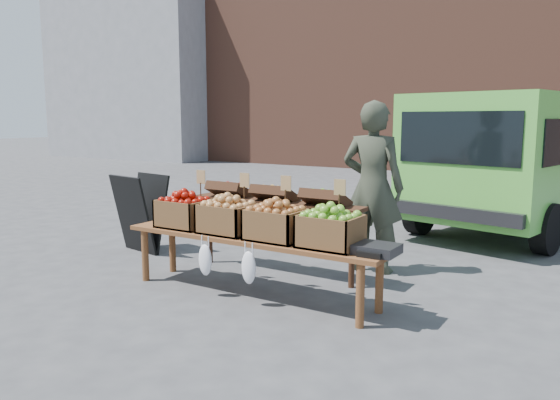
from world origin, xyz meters
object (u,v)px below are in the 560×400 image
Objects in this scene: chalkboard_sign at (140,213)px; crate_red_apples at (276,225)px; crate_green_apples at (330,231)px; vendor at (373,187)px; crate_russet_pears at (228,219)px; delivery_van at (521,164)px; weighing_scale at (377,249)px; back_table at (275,226)px; crate_golden_apples at (185,213)px; display_bench at (252,266)px.

chalkboard_sign reaches higher than crate_red_apples.
crate_green_apples is at bearing -2.64° from chalkboard_sign.
crate_russet_pears is at bearing 52.07° from vendor.
delivery_van is 8.83× the size of crate_russet_pears.
crate_green_apples is at bearing -87.00° from delivery_van.
crate_russet_pears is 0.55m from crate_red_apples.
vendor is 5.44× the size of weighing_scale.
back_table is at bearing 153.65° from weighing_scale.
crate_golden_apples is at bearing -16.41° from chalkboard_sign.
chalkboard_sign reaches higher than display_bench.
crate_green_apples reaches higher than display_bench.
vendor is (-0.96, -3.36, -0.06)m from delivery_van.
display_bench is at bearing 180.00° from crate_red_apples.
back_table is (-0.82, -0.67, -0.41)m from vendor.
display_bench is 0.51m from crate_russet_pears.
back_table is at bearing 145.00° from crate_green_apples.
back_table is at bearing -101.84° from delivery_van.
crate_golden_apples is 1.47× the size of weighing_scale.
chalkboard_sign is at bearing 167.51° from crate_green_apples.
crate_golden_apples and crate_green_apples have the same top height.
crate_golden_apples is (-1.44, -1.39, -0.22)m from vendor.
chalkboard_sign is at bearing 162.99° from display_bench.
crate_red_apples reaches higher than display_bench.
chalkboard_sign is (-2.79, -0.72, -0.43)m from vendor.
weighing_scale is at bearing 0.00° from crate_green_apples.
display_bench is 5.40× the size of crate_green_apples.
vendor is 1.88× the size of chalkboard_sign.
weighing_scale is (3.42, -0.66, 0.12)m from chalkboard_sign.
delivery_van is 2.38× the size of vendor.
weighing_scale is at bearing -26.35° from back_table.
vendor is 1.45m from crate_red_apples.
display_bench is at bearing 0.00° from crate_russet_pears.
crate_golden_apples is at bearing 180.00° from crate_red_apples.
crate_russet_pears is at bearing 180.00° from weighing_scale.
weighing_scale is at bearing 109.29° from vendor.
crate_green_apples is (1.65, 0.00, 0.00)m from crate_golden_apples.
chalkboard_sign is 1.97× the size of crate_red_apples.
weighing_scale is (-0.33, -4.75, -0.38)m from delivery_van.
chalkboard_sign is 2.54m from crate_red_apples.
delivery_van reaches higher than crate_russet_pears.
crate_green_apples is (1.03, -0.72, 0.19)m from back_table.
vendor reaches higher than chalkboard_sign.
crate_golden_apples is 1.65m from crate_green_apples.
display_bench is at bearing 180.00° from weighing_scale.
weighing_scale is at bearing -81.94° from delivery_van.
crate_golden_apples is (1.35, -0.66, 0.22)m from chalkboard_sign.
chalkboard_sign is 3.49m from weighing_scale.
crate_russet_pears is (0.55, 0.00, 0.00)m from crate_golden_apples.
vendor is at bearing 114.42° from weighing_scale.
back_table is 1.27m from crate_green_apples.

